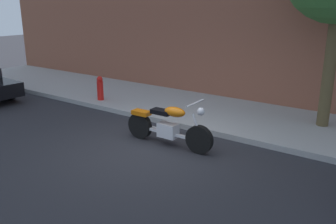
{
  "coord_description": "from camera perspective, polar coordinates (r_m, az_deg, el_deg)",
  "views": [
    {
      "loc": [
        4.6,
        -5.73,
        3.1
      ],
      "look_at": [
        0.16,
        0.49,
        0.79
      ],
      "focal_mm": 38.42,
      "sensor_mm": 36.0,
      "label": 1
    }
  ],
  "objects": [
    {
      "name": "ground_plane",
      "position": [
        7.98,
        -3.03,
        -6.08
      ],
      "size": [
        60.0,
        60.0,
        0.0
      ],
      "primitive_type": "plane",
      "color": "#28282D"
    },
    {
      "name": "fire_hydrant",
      "position": [
        11.68,
        -10.7,
        3.42
      ],
      "size": [
        0.2,
        0.2,
        0.91
      ],
      "color": "red",
      "rests_on": "ground"
    },
    {
      "name": "motorcycle",
      "position": [
        8.1,
        0.0,
        -2.3
      ],
      "size": [
        2.25,
        0.7,
        1.12
      ],
      "color": "black",
      "rests_on": "ground"
    },
    {
      "name": "sidewalk",
      "position": [
        10.49,
        7.86,
        -0.15
      ],
      "size": [
        23.28,
        3.19,
        0.14
      ],
      "primitive_type": "cube",
      "color": "#A0A0A0",
      "rests_on": "ground"
    }
  ]
}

